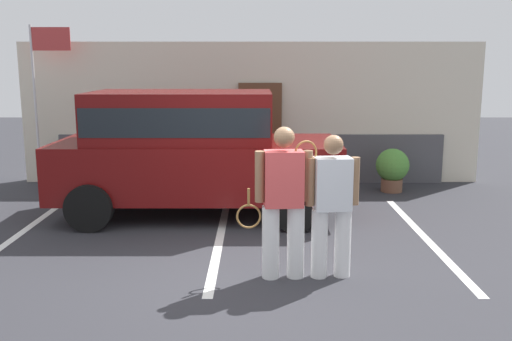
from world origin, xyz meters
name	(u,v)px	position (x,y,z in m)	size (l,w,h in m)	color
ground_plane	(247,275)	(0.00, 0.00, 0.00)	(40.00, 40.00, 0.00)	#2D2D33
parking_stripe_0	(15,237)	(-3.42, 1.50, 0.00)	(0.12, 4.40, 0.01)	silver
parking_stripe_1	(219,237)	(-0.43, 1.50, 0.00)	(0.12, 4.40, 0.01)	silver
parking_stripe_2	(424,237)	(2.56, 1.50, 0.00)	(0.12, 4.40, 0.01)	silver
house_frontage	(251,117)	(0.00, 5.54, 1.38)	(9.60, 0.40, 2.93)	beige
parked_suv	(190,147)	(-0.97, 2.77, 1.15)	(4.60, 2.17, 2.05)	#590C0C
tennis_player_man	(282,201)	(0.41, -0.06, 0.93)	(0.92, 0.31, 1.79)	white
tennis_player_woman	(331,204)	(0.98, -0.03, 0.89)	(0.77, 0.30, 1.70)	white
potted_plant_by_porch	(392,168)	(2.78, 4.50, 0.47)	(0.65, 0.65, 0.86)	brown
flag_pole	(42,77)	(-4.15, 4.98, 2.23)	(0.80, 0.05, 3.24)	silver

